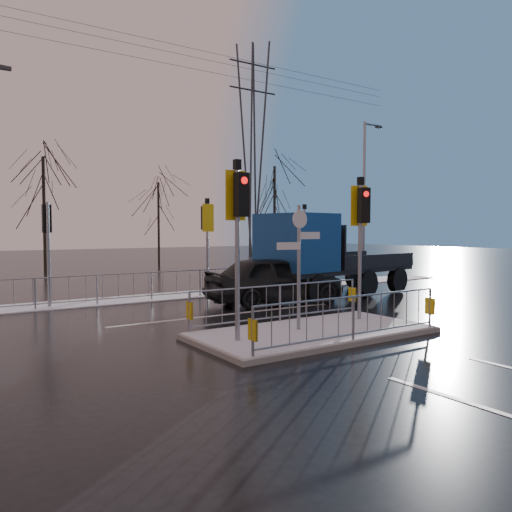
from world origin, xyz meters
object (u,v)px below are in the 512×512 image
car_far_lane (275,280)px  street_lamp_right (365,194)px  flatbed_truck (314,254)px  traffic_island (312,320)px

car_far_lane → street_lamp_right: street_lamp_right is taller
street_lamp_right → flatbed_truck: bearing=-151.5°
traffic_island → flatbed_truck: 6.90m
traffic_island → street_lamp_right: street_lamp_right is taller
car_far_lane → flatbed_truck: size_ratio=0.70×
traffic_island → street_lamp_right: (10.58, 8.49, 4.00)m
traffic_island → car_far_lane: bearing=64.0°
street_lamp_right → car_far_lane: bearing=-156.1°
traffic_island → street_lamp_right: size_ratio=0.75×
flatbed_truck → traffic_island: bearing=-130.7°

